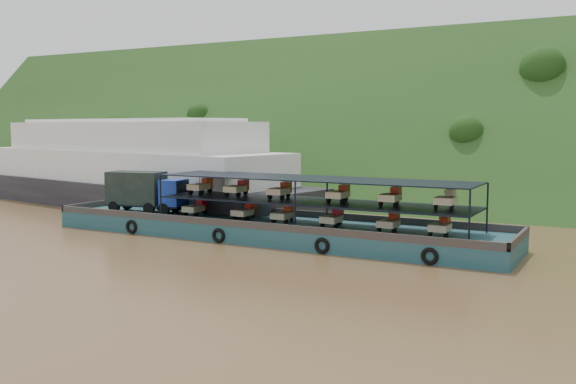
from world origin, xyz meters
The scene contains 4 objects.
ground centered at (0.00, 0.00, 0.00)m, with size 160.00×160.00×0.00m, color brown.
hillside centered at (0.00, 36.00, 0.00)m, with size 140.00×28.00×28.00m, color #1E3B15.
cargo_barge centered at (-3.19, 0.77, 1.11)m, with size 35.00×7.18×4.54m.
passenger_ferry centered at (-25.05, 10.88, 3.84)m, with size 45.06×18.48×8.87m.
Camera 1 is at (21.06, -39.17, 8.15)m, focal length 40.00 mm.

